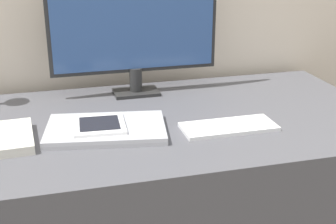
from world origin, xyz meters
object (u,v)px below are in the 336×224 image
(keyboard, at_px, (229,127))
(ereader, at_px, (99,125))
(laptop, at_px, (106,129))
(monitor, at_px, (135,26))
(notebook, at_px, (2,139))

(keyboard, xyz_separation_m, ereader, (-0.38, 0.07, 0.02))
(laptop, bearing_deg, monitor, 64.43)
(keyboard, relative_size, notebook, 1.27)
(ereader, bearing_deg, monitor, 61.91)
(keyboard, height_order, ereader, ereader)
(notebook, bearing_deg, ereader, -0.63)
(notebook, bearing_deg, keyboard, -6.03)
(laptop, bearing_deg, ereader, -179.41)
(monitor, distance_m, laptop, 0.44)
(keyboard, height_order, notebook, notebook)
(laptop, relative_size, notebook, 1.68)
(notebook, bearing_deg, monitor, 36.20)
(ereader, xyz_separation_m, notebook, (-0.27, 0.00, -0.01))
(laptop, distance_m, ereader, 0.02)
(monitor, bearing_deg, notebook, -143.80)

